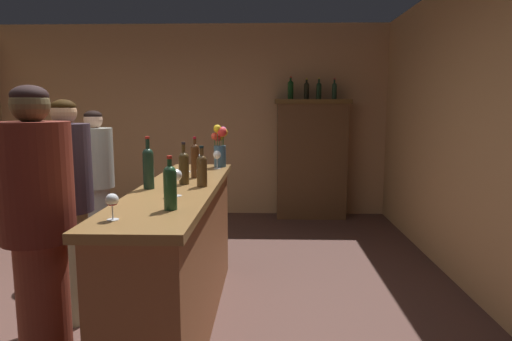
% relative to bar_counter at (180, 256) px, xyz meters
% --- Properties ---
extents(floor, '(9.20, 9.20, 0.00)m').
position_rel_bar_counter_xyz_m(floor, '(-0.50, -0.08, -0.52)').
color(floor, brown).
rests_on(floor, ground).
extents(wall_back, '(5.75, 0.12, 2.74)m').
position_rel_bar_counter_xyz_m(wall_back, '(-0.50, 3.52, 0.85)').
color(wall_back, tan).
rests_on(wall_back, ground).
extents(bar_counter, '(0.53, 2.38, 1.02)m').
position_rel_bar_counter_xyz_m(bar_counter, '(0.00, 0.00, 0.00)').
color(bar_counter, brown).
rests_on(bar_counter, ground).
extents(display_cabinet, '(1.05, 0.38, 1.67)m').
position_rel_bar_counter_xyz_m(display_cabinet, '(1.23, 3.25, 0.36)').
color(display_cabinet, brown).
rests_on(display_cabinet, ground).
extents(wine_bottle_rose, '(0.07, 0.07, 0.35)m').
position_rel_bar_counter_xyz_m(wine_bottle_rose, '(-0.18, -0.10, 0.66)').
color(wine_bottle_rose, '#1A3224').
rests_on(wine_bottle_rose, bar_counter).
extents(wine_bottle_riesling, '(0.07, 0.07, 0.32)m').
position_rel_bar_counter_xyz_m(wine_bottle_riesling, '(0.06, 0.38, 0.65)').
color(wine_bottle_riesling, '#4D2B15').
rests_on(wine_bottle_riesling, bar_counter).
extents(wine_bottle_malbec, '(0.07, 0.07, 0.30)m').
position_rel_bar_counter_xyz_m(wine_bottle_malbec, '(0.03, 0.08, 0.64)').
color(wine_bottle_malbec, '#443318').
rests_on(wine_bottle_malbec, bar_counter).
extents(wine_bottle_merlot, '(0.07, 0.07, 0.29)m').
position_rel_bar_counter_xyz_m(wine_bottle_merlot, '(0.10, -0.71, 0.64)').
color(wine_bottle_merlot, '#214829').
rests_on(wine_bottle_merlot, bar_counter).
extents(wine_bottle_chardonnay, '(0.07, 0.07, 0.28)m').
position_rel_bar_counter_xyz_m(wine_bottle_chardonnay, '(0.17, -0.01, 0.63)').
color(wine_bottle_chardonnay, '#4B351B').
rests_on(wine_bottle_chardonnay, bar_counter).
extents(wine_glass_front, '(0.08, 0.08, 0.14)m').
position_rel_bar_counter_xyz_m(wine_glass_front, '(0.01, 0.79, 0.62)').
color(wine_glass_front, white).
rests_on(wine_glass_front, bar_counter).
extents(wine_glass_mid, '(0.08, 0.08, 0.17)m').
position_rel_bar_counter_xyz_m(wine_glass_mid, '(0.06, -0.35, 0.63)').
color(wine_glass_mid, white).
rests_on(wine_glass_mid, bar_counter).
extents(wine_glass_rear, '(0.06, 0.06, 0.13)m').
position_rel_bar_counter_xyz_m(wine_glass_rear, '(-0.13, -0.95, 0.60)').
color(wine_glass_rear, white).
rests_on(wine_glass_rear, bar_counter).
extents(wine_glass_spare, '(0.07, 0.07, 0.16)m').
position_rel_bar_counter_xyz_m(wine_glass_spare, '(0.17, 0.88, 0.63)').
color(wine_glass_spare, white).
rests_on(wine_glass_spare, bar_counter).
extents(flower_arrangement, '(0.15, 0.16, 0.39)m').
position_rel_bar_counter_xyz_m(flower_arrangement, '(0.18, 1.01, 0.72)').
color(flower_arrangement, '#385972').
rests_on(flower_arrangement, bar_counter).
extents(cheese_plate, '(0.15, 0.15, 0.01)m').
position_rel_bar_counter_xyz_m(cheese_plate, '(-0.10, 0.63, 0.51)').
color(cheese_plate, white).
rests_on(cheese_plate, bar_counter).
extents(display_bottle_left, '(0.08, 0.08, 0.31)m').
position_rel_bar_counter_xyz_m(display_bottle_left, '(0.92, 3.25, 1.30)').
color(display_bottle_left, '#123D17').
rests_on(display_bottle_left, display_cabinet).
extents(display_bottle_midleft, '(0.07, 0.07, 0.29)m').
position_rel_bar_counter_xyz_m(display_bottle_midleft, '(1.14, 3.25, 1.29)').
color(display_bottle_midleft, black).
rests_on(display_bottle_midleft, display_cabinet).
extents(display_bottle_center, '(0.07, 0.07, 0.29)m').
position_rel_bar_counter_xyz_m(display_bottle_center, '(1.31, 3.25, 1.29)').
color(display_bottle_center, '#19321C').
rests_on(display_bottle_center, display_cabinet).
extents(display_bottle_midright, '(0.07, 0.07, 0.29)m').
position_rel_bar_counter_xyz_m(display_bottle_midright, '(1.53, 3.25, 1.28)').
color(display_bottle_midright, '#1B3824').
rests_on(display_bottle_midright, display_cabinet).
extents(patron_redhead, '(0.34, 0.34, 1.54)m').
position_rel_bar_counter_xyz_m(patron_redhead, '(-1.05, 1.19, 0.32)').
color(patron_redhead, gray).
rests_on(patron_redhead, ground).
extents(patron_near_entrance, '(0.34, 0.34, 1.62)m').
position_rel_bar_counter_xyz_m(patron_near_entrance, '(-0.80, 0.05, 0.37)').
color(patron_near_entrance, '#A9AF8A').
rests_on(patron_near_entrance, ground).
extents(patron_by_cabinet, '(0.37, 0.37, 1.68)m').
position_rel_bar_counter_xyz_m(patron_by_cabinet, '(-0.58, -0.80, 0.40)').
color(patron_by_cabinet, brown).
rests_on(patron_by_cabinet, ground).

